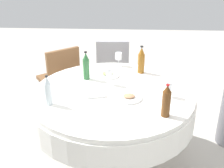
% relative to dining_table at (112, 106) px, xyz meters
% --- Properties ---
extents(ground_plane, '(10.00, 10.00, 0.00)m').
position_rel_dining_table_xyz_m(ground_plane, '(0.00, 0.00, -0.59)').
color(ground_plane, '#B7B2A8').
extents(dining_table, '(1.46, 1.46, 0.74)m').
position_rel_dining_table_xyz_m(dining_table, '(0.00, 0.00, 0.00)').
color(dining_table, white).
rests_on(dining_table, ground_plane).
extents(bottle_clear_outer, '(0.06, 0.06, 0.25)m').
position_rel_dining_table_xyz_m(bottle_clear_outer, '(-0.50, -0.25, 0.26)').
color(bottle_clear_outer, silver).
rests_on(bottle_clear_outer, dining_table).
extents(bottle_green_far, '(0.06, 0.06, 0.28)m').
position_rel_dining_table_xyz_m(bottle_green_far, '(-0.26, 0.27, 0.28)').
color(bottle_green_far, '#2D6B38').
rests_on(bottle_green_far, dining_table).
extents(bottle_brown_south, '(0.07, 0.07, 0.27)m').
position_rel_dining_table_xyz_m(bottle_brown_south, '(0.42, -0.38, 0.27)').
color(bottle_brown_south, '#593314').
rests_on(bottle_brown_south, dining_table).
extents(bottle_amber_near, '(0.07, 0.07, 0.28)m').
position_rel_dining_table_xyz_m(bottle_amber_near, '(0.27, 0.45, 0.28)').
color(bottle_amber_near, '#8C5619').
rests_on(bottle_amber_near, dining_table).
extents(wine_glass_near, '(0.06, 0.06, 0.16)m').
position_rel_dining_table_xyz_m(wine_glass_near, '(-0.03, 0.15, 0.26)').
color(wine_glass_near, white).
rests_on(wine_glass_near, dining_table).
extents(wine_glass_west, '(0.06, 0.06, 0.14)m').
position_rel_dining_table_xyz_m(wine_glass_west, '(0.48, -0.06, 0.24)').
color(wine_glass_west, white).
rests_on(wine_glass_west, dining_table).
extents(wine_glass_mid, '(0.07, 0.07, 0.14)m').
position_rel_dining_table_xyz_m(wine_glass_mid, '(0.04, 0.64, 0.25)').
color(wine_glass_mid, white).
rests_on(wine_glass_mid, dining_table).
extents(plate_front, '(0.23, 0.23, 0.04)m').
position_rel_dining_table_xyz_m(plate_front, '(-0.06, 0.35, 0.16)').
color(plate_front, white).
rests_on(plate_front, dining_table).
extents(plate_north, '(0.22, 0.22, 0.04)m').
position_rel_dining_table_xyz_m(plate_north, '(0.15, -0.12, 0.16)').
color(plate_north, white).
rests_on(plate_north, dining_table).
extents(spoon_far, '(0.09, 0.17, 0.00)m').
position_rel_dining_table_xyz_m(spoon_far, '(0.39, 0.14, 0.15)').
color(spoon_far, silver).
rests_on(spoon_far, dining_table).
extents(folded_napkin, '(0.19, 0.19, 0.02)m').
position_rel_dining_table_xyz_m(folded_napkin, '(-0.14, -0.05, 0.16)').
color(folded_napkin, white).
rests_on(folded_napkin, dining_table).
extents(chair_mid, '(0.56, 0.56, 0.87)m').
position_rel_dining_table_xyz_m(chair_mid, '(-0.65, 0.83, -0.08)').
color(chair_mid, brown).
rests_on(chair_mid, ground_plane).
extents(chair_rear, '(0.42, 0.42, 0.87)m').
position_rel_dining_table_xyz_m(chair_rear, '(-0.05, 1.19, -0.08)').
color(chair_rear, '#99999E').
rests_on(chair_rear, ground_plane).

